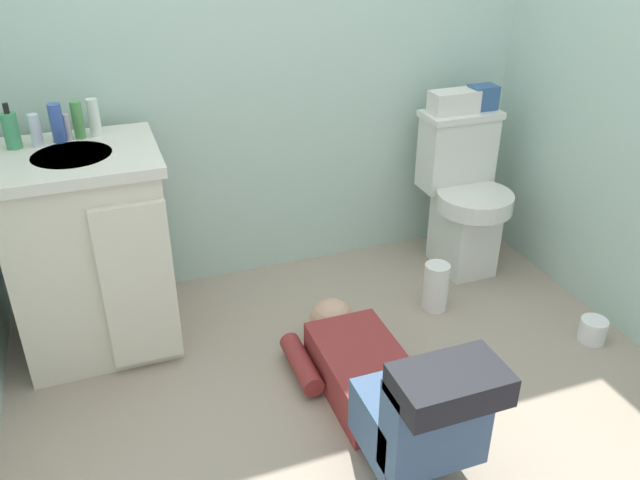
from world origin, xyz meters
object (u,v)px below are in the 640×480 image
object	(u,v)px
toilet	(463,195)
soap_dispenser	(11,130)
bottle_blue	(57,123)
tissue_box	(454,102)
bottle_clear	(36,130)
toiletry_bag	(483,97)
vanity_cabinet	(91,251)
faucet	(68,127)
paper_towel_roll	(436,287)
person_plumber	(385,385)
bottle_green	(78,120)
bottle_white	(94,117)
toilet_paper_roll	(593,330)

from	to	relation	value
toilet	soap_dispenser	size ratio (longest dim) A/B	4.52
bottle_blue	tissue_box	bearing A→B (deg)	0.07
soap_dispenser	bottle_clear	distance (m)	0.08
tissue_box	toiletry_bag	bearing A→B (deg)	0.00
vanity_cabinet	faucet	distance (m)	0.47
paper_towel_roll	bottle_blue	bearing A→B (deg)	164.00
tissue_box	bottle_blue	size ratio (longest dim) A/B	1.52
vanity_cabinet	paper_towel_roll	world-z (taller)	vanity_cabinet
bottle_clear	paper_towel_roll	bearing A→B (deg)	-14.56
person_plumber	toiletry_bag	world-z (taller)	toiletry_bag
vanity_cabinet	soap_dispenser	distance (m)	0.52
bottle_green	bottle_white	xyz separation A→B (m)	(0.06, 0.01, 0.00)
paper_towel_roll	toilet_paper_roll	distance (m)	0.66
toilet_paper_roll	bottle_blue	bearing A→B (deg)	156.30
vanity_cabinet	paper_towel_roll	distance (m)	1.44
tissue_box	toiletry_bag	world-z (taller)	toiletry_bag
bottle_clear	toiletry_bag	bearing A→B (deg)	0.63
faucet	bottle_green	bearing A→B (deg)	12.59
bottle_clear	bottle_blue	distance (m)	0.08
tissue_box	bottle_clear	xyz separation A→B (m)	(-1.75, -0.02, 0.08)
bottle_green	paper_towel_roll	xyz separation A→B (m)	(1.35, -0.43, -0.78)
toilet	bottle_white	size ratio (longest dim) A/B	5.29
soap_dispenser	toilet_paper_roll	size ratio (longest dim) A/B	1.51
toilet	bottle_white	bearing A→B (deg)	175.86
vanity_cabinet	toiletry_bag	bearing A→B (deg)	4.47
person_plumber	bottle_green	xyz separation A→B (m)	(-0.83, 1.00, 0.71)
toilet	person_plumber	world-z (taller)	toilet
person_plumber	bottle_clear	size ratio (longest dim) A/B	8.93
toilet	faucet	xyz separation A→B (m)	(-1.69, 0.10, 0.50)
tissue_box	soap_dispenser	size ratio (longest dim) A/B	1.33
bottle_blue	soap_dispenser	bearing A→B (deg)	-175.71
toilet	paper_towel_roll	distance (m)	0.51
faucet	bottle_clear	bearing A→B (deg)	-165.99
toilet	faucet	world-z (taller)	faucet
vanity_cabinet	bottle_clear	world-z (taller)	bottle_clear
toilet	paper_towel_roll	world-z (taller)	toilet
bottle_green	tissue_box	bearing A→B (deg)	-0.54
toilet	vanity_cabinet	xyz separation A→B (m)	(-1.69, -0.05, 0.05)
faucet	bottle_green	distance (m)	0.05
bottle_clear	bottle_white	xyz separation A→B (m)	(0.21, 0.05, 0.01)
vanity_cabinet	toilet_paper_roll	size ratio (longest dim) A/B	7.45
faucet	bottle_green	size ratio (longest dim) A/B	0.71
soap_dispenser	bottle_white	xyz separation A→B (m)	(0.29, 0.04, 0.00)
faucet	bottle_white	distance (m)	0.10
bottle_blue	bottle_white	xyz separation A→B (m)	(0.13, 0.03, -0.00)
bottle_white	vanity_cabinet	bearing A→B (deg)	-119.93
toilet_paper_roll	bottle_white	bearing A→B (deg)	154.06
person_plumber	bottle_green	bearing A→B (deg)	129.68
toilet	bottle_clear	size ratio (longest dim) A/B	6.29
person_plumber	paper_towel_roll	size ratio (longest dim) A/B	4.82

